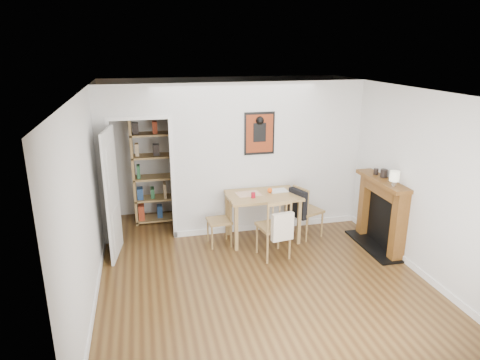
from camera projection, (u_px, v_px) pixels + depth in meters
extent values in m
plane|color=brown|center=(256.00, 268.00, 6.35)|extent=(5.20, 5.20, 0.00)
plane|color=silver|center=(222.00, 145.00, 8.37)|extent=(4.50, 0.00, 4.50)
plane|color=silver|center=(340.00, 280.00, 3.54)|extent=(4.50, 0.00, 4.50)
plane|color=silver|center=(88.00, 197.00, 5.47)|extent=(0.00, 5.20, 5.20)
plane|color=silver|center=(401.00, 174.00, 6.44)|extent=(0.00, 5.20, 5.20)
plane|color=beige|center=(258.00, 90.00, 5.57)|extent=(5.20, 5.20, 0.00)
cube|color=silver|center=(268.00, 158.00, 7.38)|extent=(3.35, 0.10, 2.60)
cube|color=silver|center=(105.00, 168.00, 6.80)|extent=(0.25, 0.10, 2.60)
cube|color=silver|center=(138.00, 102.00, 6.62)|extent=(0.90, 0.10, 0.55)
cube|color=silver|center=(113.00, 184.00, 6.90)|extent=(0.06, 0.14, 2.05)
cube|color=silver|center=(173.00, 180.00, 7.11)|extent=(0.06, 0.14, 2.05)
cube|color=silver|center=(267.00, 226.00, 7.70)|extent=(3.35, 0.02, 0.10)
cube|color=silver|center=(94.00, 308.00, 5.29)|extent=(0.02, 4.00, 0.10)
cube|color=silver|center=(414.00, 267.00, 6.26)|extent=(0.02, 4.00, 0.10)
cube|color=silver|center=(112.00, 194.00, 6.48)|extent=(0.15, 0.80, 2.00)
cube|color=black|center=(259.00, 133.00, 7.15)|extent=(0.52, 0.02, 0.72)
cube|color=maroon|center=(260.00, 134.00, 7.14)|extent=(0.46, 0.00, 0.64)
cube|color=#9B7648|center=(263.00, 196.00, 7.07)|extent=(1.19, 0.75, 0.04)
cube|color=#9B7648|center=(236.00, 228.00, 6.78)|extent=(0.05, 0.05, 0.77)
cube|color=#9B7648|center=(299.00, 222.00, 7.01)|extent=(0.05, 0.05, 0.77)
cube|color=#9B7648|center=(228.00, 214.00, 7.36)|extent=(0.05, 0.05, 0.77)
cube|color=#9B7648|center=(287.00, 209.00, 7.59)|extent=(0.05, 0.05, 0.77)
cube|color=black|center=(298.00, 204.00, 7.10)|extent=(0.23, 0.39, 0.48)
cube|color=beige|center=(281.00, 226.00, 6.31)|extent=(0.35, 0.16, 0.42)
cube|color=#9B7648|center=(133.00, 167.00, 7.68)|extent=(0.04, 0.36, 2.13)
cube|color=#9B7648|center=(181.00, 165.00, 7.87)|extent=(0.04, 0.36, 2.13)
cube|color=#9B7648|center=(160.00, 218.00, 8.08)|extent=(0.90, 0.36, 0.03)
cube|color=#9B7648|center=(158.00, 177.00, 7.84)|extent=(0.90, 0.36, 0.03)
cube|color=#9B7648|center=(154.00, 110.00, 7.47)|extent=(0.90, 0.36, 0.03)
cube|color=#96331B|center=(157.00, 166.00, 7.77)|extent=(0.78, 0.29, 0.29)
cube|color=brown|center=(399.00, 227.00, 6.42)|extent=(0.20, 0.16, 1.10)
cube|color=brown|center=(366.00, 204.00, 7.34)|extent=(0.20, 0.16, 1.10)
cube|color=brown|center=(383.00, 181.00, 6.70)|extent=(0.30, 1.21, 0.06)
cube|color=brown|center=(384.00, 189.00, 6.75)|extent=(0.20, 0.85, 0.20)
cube|color=black|center=(384.00, 220.00, 6.92)|extent=(0.08, 0.81, 0.88)
cube|color=black|center=(375.00, 245.00, 7.03)|extent=(0.45, 1.25, 0.03)
cylinder|color=maroon|center=(253.00, 195.00, 6.89)|extent=(0.07, 0.07, 0.09)
sphere|color=#FF590D|center=(270.00, 190.00, 7.13)|extent=(0.08, 0.08, 0.08)
cube|color=beige|center=(248.00, 194.00, 7.08)|extent=(0.41, 0.32, 0.00)
cube|color=silver|center=(278.00, 191.00, 7.22)|extent=(0.31, 0.23, 0.01)
cylinder|color=silver|center=(394.00, 184.00, 6.33)|extent=(0.07, 0.07, 0.09)
cylinder|color=beige|center=(395.00, 176.00, 6.30)|extent=(0.15, 0.15, 0.15)
cylinder|color=black|center=(384.00, 173.00, 6.76)|extent=(0.11, 0.11, 0.13)
cylinder|color=black|center=(376.00, 172.00, 6.91)|extent=(0.08, 0.08, 0.10)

